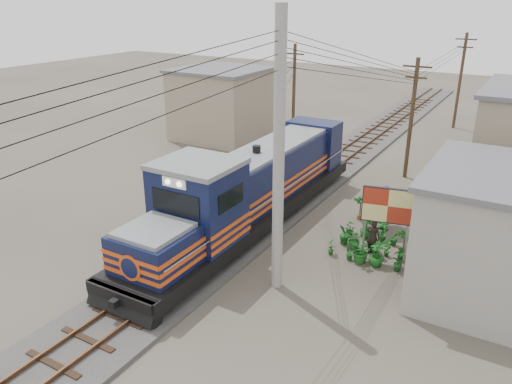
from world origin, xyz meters
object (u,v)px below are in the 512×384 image
Objects in this scene: market_umbrella at (386,191)px; vendor at (373,237)px; locomotive at (250,191)px; billboard at (388,208)px.

market_umbrella is 1.43× the size of vendor.
locomotive is 5.92m from vendor.
market_umbrella is at bearing 28.90° from locomotive.
locomotive reaches higher than market_umbrella.
locomotive is at bearing 168.80° from billboard.
vendor is (0.37, -2.70, -1.09)m from market_umbrella.
locomotive reaches higher than billboard.
market_umbrella reaches higher than vendor.
billboard is 1.99× the size of vendor.
billboard is at bearing 0.68° from locomotive.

